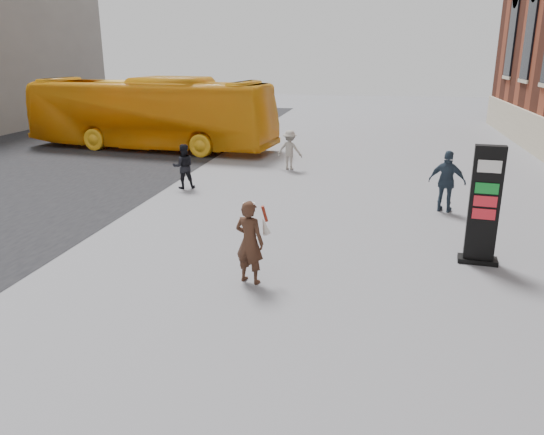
% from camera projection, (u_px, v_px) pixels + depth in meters
% --- Properties ---
extents(ground, '(100.00, 100.00, 0.00)m').
position_uv_depth(ground, '(265.00, 274.00, 11.49)').
color(ground, '#9E9EA3').
extents(info_pylon, '(0.90, 0.52, 2.69)m').
position_uv_depth(info_pylon, '(484.00, 206.00, 11.74)').
color(info_pylon, black).
rests_on(info_pylon, ground).
extents(woman, '(0.80, 0.76, 1.76)m').
position_uv_depth(woman, '(250.00, 241.00, 10.85)').
color(woman, '#3F2617').
rests_on(woman, ground).
extents(bus, '(12.70, 4.36, 3.47)m').
position_uv_depth(bus, '(150.00, 113.00, 25.85)').
color(bus, orange).
rests_on(bus, road).
extents(pedestrian_a, '(0.93, 0.85, 1.56)m').
position_uv_depth(pedestrian_a, '(183.00, 166.00, 18.51)').
color(pedestrian_a, black).
rests_on(pedestrian_a, ground).
extents(pedestrian_b, '(1.11, 0.74, 1.60)m').
position_uv_depth(pedestrian_b, '(290.00, 150.00, 21.48)').
color(pedestrian_b, gray).
rests_on(pedestrian_b, ground).
extents(pedestrian_c, '(1.17, 0.77, 1.85)m').
position_uv_depth(pedestrian_c, '(447.00, 182.00, 15.73)').
color(pedestrian_c, '#2D3D4C').
rests_on(pedestrian_c, ground).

